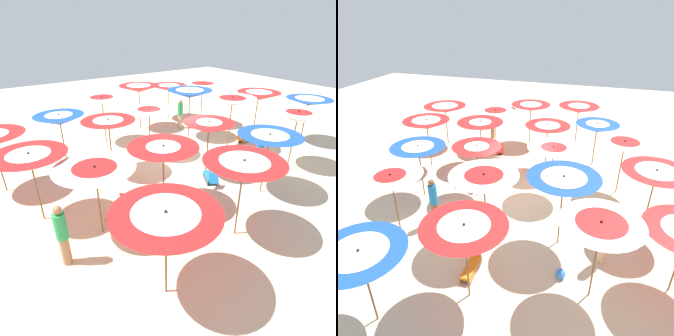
% 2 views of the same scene
% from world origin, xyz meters
% --- Properties ---
extents(ground, '(42.78, 42.78, 0.04)m').
position_xyz_m(ground, '(0.00, 0.00, -0.02)').
color(ground, beige).
extents(beach_umbrella_0, '(2.28, 2.28, 2.28)m').
position_xyz_m(beach_umbrella_0, '(-5.37, 4.14, 2.04)').
color(beach_umbrella_0, brown).
rests_on(beach_umbrella_0, ground).
extents(beach_umbrella_1, '(2.16, 2.16, 2.41)m').
position_xyz_m(beach_umbrella_1, '(-4.87, 1.36, 2.15)').
color(beach_umbrella_1, brown).
rests_on(beach_umbrella_1, ground).
extents(beach_umbrella_2, '(2.14, 2.14, 2.26)m').
position_xyz_m(beach_umbrella_2, '(-3.80, -1.12, 2.00)').
color(beach_umbrella_2, brown).
rests_on(beach_umbrella_2, ground).
extents(beach_umbrella_3, '(2.02, 2.02, 2.45)m').
position_xyz_m(beach_umbrella_3, '(-3.15, -3.70, 2.18)').
color(beach_umbrella_3, brown).
rests_on(beach_umbrella_3, ground).
extents(beach_umbrella_4, '(2.13, 2.13, 2.31)m').
position_xyz_m(beach_umbrella_4, '(-1.85, -6.64, 2.09)').
color(beach_umbrella_4, brown).
rests_on(beach_umbrella_4, ground).
extents(beach_umbrella_5, '(2.20, 2.20, 2.19)m').
position_xyz_m(beach_umbrella_5, '(-2.58, 4.48, 1.94)').
color(beach_umbrella_5, brown).
rests_on(beach_umbrella_5, ground).
extents(beach_umbrella_6, '(2.19, 2.19, 2.25)m').
position_xyz_m(beach_umbrella_6, '(-2.57, 2.30, 2.03)').
color(beach_umbrella_6, brown).
rests_on(beach_umbrella_6, ground).
extents(beach_umbrella_7, '(1.95, 1.95, 2.25)m').
position_xyz_m(beach_umbrella_7, '(-1.63, -0.40, 1.98)').
color(beach_umbrella_7, brown).
rests_on(beach_umbrella_7, ground).
extents(beach_umbrella_8, '(2.16, 2.16, 2.55)m').
position_xyz_m(beach_umbrella_8, '(-0.32, -2.97, 2.31)').
color(beach_umbrella_8, brown).
rests_on(beach_umbrella_8, ground).
extents(beach_umbrella_9, '(2.16, 2.16, 2.45)m').
position_xyz_m(beach_umbrella_9, '(0.07, -5.27, 2.19)').
color(beach_umbrella_9, brown).
rests_on(beach_umbrella_9, ground).
extents(beach_umbrella_10, '(2.14, 2.14, 2.29)m').
position_xyz_m(beach_umbrella_10, '(-0.96, 5.75, 2.06)').
color(beach_umbrella_10, brown).
rests_on(beach_umbrella_10, ground).
extents(beach_umbrella_11, '(2.04, 2.04, 2.31)m').
position_xyz_m(beach_umbrella_11, '(0.57, 2.66, 2.08)').
color(beach_umbrella_11, brown).
rests_on(beach_umbrella_11, ground).
extents(beach_umbrella_12, '(2.04, 2.04, 2.23)m').
position_xyz_m(beach_umbrella_12, '(1.23, 0.48, 2.02)').
color(beach_umbrella_12, brown).
rests_on(beach_umbrella_12, ground).
extents(beach_umbrella_13, '(2.25, 2.25, 2.56)m').
position_xyz_m(beach_umbrella_13, '(2.01, -2.39, 2.31)').
color(beach_umbrella_13, brown).
rests_on(beach_umbrella_13, ground).
extents(beach_umbrella_14, '(2.09, 2.09, 2.51)m').
position_xyz_m(beach_umbrella_14, '(3.17, -4.25, 2.24)').
color(beach_umbrella_14, brown).
rests_on(beach_umbrella_14, ground).
extents(beach_umbrella_15, '(2.19, 2.19, 2.24)m').
position_xyz_m(beach_umbrella_15, '(1.59, 6.46, 1.99)').
color(beach_umbrella_15, brown).
rests_on(beach_umbrella_15, ground).
extents(beach_umbrella_16, '(2.03, 2.03, 2.19)m').
position_xyz_m(beach_umbrella_16, '(2.71, 3.90, 1.92)').
color(beach_umbrella_16, brown).
rests_on(beach_umbrella_16, ground).
extents(beach_umbrella_17, '(2.02, 2.02, 2.38)m').
position_xyz_m(beach_umbrella_17, '(3.86, 1.52, 2.14)').
color(beach_umbrella_17, brown).
rests_on(beach_umbrella_17, ground).
extents(beach_umbrella_18, '(2.17, 2.17, 2.50)m').
position_xyz_m(beach_umbrella_18, '(4.73, -1.01, 2.27)').
color(beach_umbrella_18, brown).
rests_on(beach_umbrella_18, ground).
extents(lounger_0, '(0.85, 1.09, 0.64)m').
position_xyz_m(lounger_0, '(-2.18, 3.76, 0.20)').
color(lounger_0, olive).
rests_on(lounger_0, ground).
extents(lounger_1, '(0.37, 1.24, 0.60)m').
position_xyz_m(lounger_1, '(-0.22, -4.41, 0.19)').
color(lounger_1, olive).
rests_on(lounger_1, ground).
extents(lounger_2, '(1.16, 0.84, 0.57)m').
position_xyz_m(lounger_2, '(-2.22, -0.10, 0.20)').
color(lounger_2, '#333338').
rests_on(lounger_2, ground).
extents(beachgoer_0, '(0.30, 0.30, 1.79)m').
position_xyz_m(beachgoer_0, '(-2.39, -2.66, 0.94)').
color(beachgoer_0, brown).
rests_on(beachgoer_0, ground).
extents(beachgoer_1, '(0.30, 0.30, 1.69)m').
position_xyz_m(beachgoer_1, '(3.42, -2.89, 0.89)').
color(beachgoer_1, '#D8A87F').
rests_on(beachgoer_1, ground).
extents(beachgoer_2, '(0.30, 0.30, 1.75)m').
position_xyz_m(beachgoer_2, '(-3.21, 5.71, 0.92)').
color(beachgoer_2, '#A3704C').
rests_on(beachgoer_2, ground).
extents(beach_ball, '(0.30, 0.30, 0.30)m').
position_xyz_m(beach_ball, '(2.34, -3.89, 0.15)').
color(beach_ball, '#337FE5').
rests_on(beach_ball, ground).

